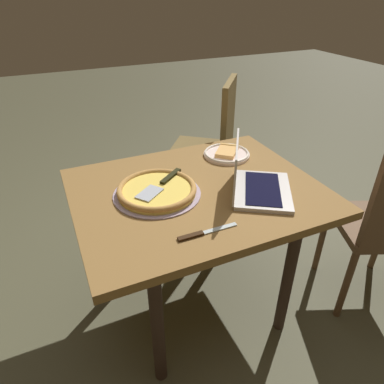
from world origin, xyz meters
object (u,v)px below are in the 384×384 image
pizza_plate (227,153)px  table_knife (202,233)px  laptop (254,183)px  chair_near (212,142)px  pizza_tray (157,190)px  dining_table (197,205)px

pizza_plate → table_knife: pizza_plate is taller
laptop → chair_near: chair_near is taller
pizza_tray → table_knife: pizza_tray is taller
chair_near → table_knife: bearing=-118.7°
table_knife → chair_near: size_ratio=0.24×
pizza_tray → chair_near: (0.63, 0.74, -0.18)m
table_knife → chair_near: bearing=61.3°
laptop → chair_near: bearing=74.0°
laptop → pizza_plate: laptop is taller
dining_table → chair_near: 0.89m
laptop → pizza_tray: laptop is taller
pizza_plate → chair_near: (0.18, 0.52, -0.18)m
dining_table → laptop: (0.21, -0.12, 0.13)m
dining_table → pizza_plate: bearing=40.7°
laptop → table_knife: 0.37m
pizza_plate → chair_near: bearing=70.6°
laptop → pizza_tray: bearing=159.0°
dining_table → pizza_plate: 0.38m
pizza_plate → pizza_tray: pizza_tray is taller
pizza_plate → pizza_tray: (-0.45, -0.21, 0.01)m
chair_near → laptop: bearing=-106.0°
table_knife → dining_table: bearing=68.2°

